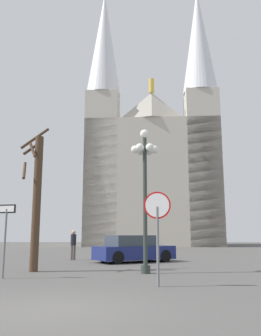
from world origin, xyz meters
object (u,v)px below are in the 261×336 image
(one_way_arrow_sign, at_px, (6,230))
(pedestrian_walking, at_px, (73,242))
(street_lamp, at_px, (145,174))
(cathedral, at_px, (152,165))
(parked_car_near_navy, at_px, (133,249))
(stop_sign, at_px, (157,219))
(bare_tree, at_px, (36,197))

(one_way_arrow_sign, bearing_deg, pedestrian_walking, 84.93)
(street_lamp, bearing_deg, cathedral, 87.30)
(street_lamp, distance_m, parked_car_near_navy, 6.39)
(stop_sign, xyz_separation_m, pedestrian_walking, (-4.32, 10.49, -0.87))
(one_way_arrow_sign, distance_m, bare_tree, 2.66)
(bare_tree, bearing_deg, one_way_arrow_sign, -98.66)
(cathedral, bearing_deg, stop_sign, -91.98)
(stop_sign, xyz_separation_m, one_way_arrow_sign, (-5.09, 1.79, -0.29))
(cathedral, relative_size, one_way_arrow_sign, 14.15)
(street_lamp, distance_m, pedestrian_walking, 8.55)
(stop_sign, height_order, street_lamp, street_lamp)
(stop_sign, xyz_separation_m, bare_tree, (-4.75, 4.05, 1.07))
(stop_sign, xyz_separation_m, parked_car_near_navy, (-0.84, 9.03, -1.23))
(stop_sign, relative_size, one_way_arrow_sign, 1.09)
(cathedral, bearing_deg, bare_tree, -100.49)
(cathedral, height_order, street_lamp, cathedral)
(bare_tree, distance_m, pedestrian_walking, 6.74)
(one_way_arrow_sign, bearing_deg, stop_sign, -19.38)
(pedestrian_walking, bearing_deg, parked_car_near_navy, -22.80)
(stop_sign, distance_m, street_lamp, 3.97)
(parked_car_near_navy, bearing_deg, one_way_arrow_sign, -120.46)
(bare_tree, height_order, parked_car_near_navy, bare_tree)
(stop_sign, distance_m, bare_tree, 6.33)
(cathedral, bearing_deg, street_lamp, -92.70)
(bare_tree, bearing_deg, parked_car_near_navy, 51.84)
(one_way_arrow_sign, height_order, bare_tree, bare_tree)
(one_way_arrow_sign, height_order, street_lamp, street_lamp)
(parked_car_near_navy, bearing_deg, pedestrian_walking, 157.20)
(cathedral, xyz_separation_m, parked_car_near_navy, (-2.10, -27.50, -9.91))
(stop_sign, bearing_deg, street_lamp, 94.86)
(one_way_arrow_sign, bearing_deg, parked_car_near_navy, 59.54)
(cathedral, height_order, one_way_arrow_sign, cathedral)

